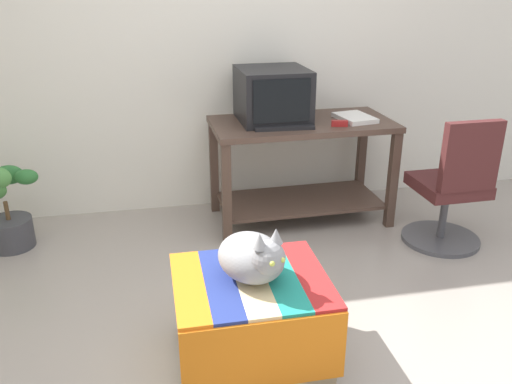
{
  "coord_description": "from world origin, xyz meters",
  "views": [
    {
      "loc": [
        -0.5,
        -1.88,
        1.7
      ],
      "look_at": [
        0.05,
        0.85,
        0.55
      ],
      "focal_mm": 37.2,
      "sensor_mm": 36.0,
      "label": 1
    }
  ],
  "objects_px": {
    "tv_monitor": "(272,96)",
    "cat": "(254,257)",
    "book": "(355,118)",
    "potted_plant": "(7,215)",
    "ottoman_with_blanket": "(251,319)",
    "desk": "(301,154)",
    "stapler": "(339,123)",
    "keyboard": "(283,126)",
    "office_chair": "(452,192)"
  },
  "relations": [
    {
      "from": "tv_monitor",
      "to": "cat",
      "type": "relative_size",
      "value": 1.11
    },
    {
      "from": "book",
      "to": "potted_plant",
      "type": "distance_m",
      "value": 2.45
    },
    {
      "from": "cat",
      "to": "ottoman_with_blanket",
      "type": "bearing_deg",
      "value": 144.11
    },
    {
      "from": "desk",
      "to": "stapler",
      "type": "relative_size",
      "value": 11.63
    },
    {
      "from": "cat",
      "to": "stapler",
      "type": "distance_m",
      "value": 1.56
    },
    {
      "from": "desk",
      "to": "potted_plant",
      "type": "relative_size",
      "value": 2.17
    },
    {
      "from": "tv_monitor",
      "to": "book",
      "type": "height_order",
      "value": "tv_monitor"
    },
    {
      "from": "keyboard",
      "to": "book",
      "type": "distance_m",
      "value": 0.56
    },
    {
      "from": "ottoman_with_blanket",
      "to": "office_chair",
      "type": "bearing_deg",
      "value": 29.65
    },
    {
      "from": "keyboard",
      "to": "potted_plant",
      "type": "height_order",
      "value": "keyboard"
    },
    {
      "from": "keyboard",
      "to": "stapler",
      "type": "height_order",
      "value": "stapler"
    },
    {
      "from": "potted_plant",
      "to": "book",
      "type": "bearing_deg",
      "value": 0.19
    },
    {
      "from": "tv_monitor",
      "to": "office_chair",
      "type": "distance_m",
      "value": 1.36
    },
    {
      "from": "book",
      "to": "ottoman_with_blanket",
      "type": "height_order",
      "value": "book"
    },
    {
      "from": "desk",
      "to": "ottoman_with_blanket",
      "type": "bearing_deg",
      "value": -115.24
    },
    {
      "from": "book",
      "to": "potted_plant",
      "type": "height_order",
      "value": "book"
    },
    {
      "from": "office_chair",
      "to": "ottoman_with_blanket",
      "type": "bearing_deg",
      "value": 28.54
    },
    {
      "from": "cat",
      "to": "potted_plant",
      "type": "relative_size",
      "value": 0.77
    },
    {
      "from": "ottoman_with_blanket",
      "to": "potted_plant",
      "type": "relative_size",
      "value": 1.18
    },
    {
      "from": "desk",
      "to": "office_chair",
      "type": "distance_m",
      "value": 1.05
    },
    {
      "from": "keyboard",
      "to": "potted_plant",
      "type": "distance_m",
      "value": 1.92
    },
    {
      "from": "keyboard",
      "to": "tv_monitor",
      "type": "bearing_deg",
      "value": 100.33
    },
    {
      "from": "tv_monitor",
      "to": "book",
      "type": "relative_size",
      "value": 1.7
    },
    {
      "from": "ottoman_with_blanket",
      "to": "potted_plant",
      "type": "distance_m",
      "value": 1.97
    },
    {
      "from": "stapler",
      "to": "office_chair",
      "type": "bearing_deg",
      "value": -110.24
    },
    {
      "from": "desk",
      "to": "keyboard",
      "type": "height_order",
      "value": "keyboard"
    },
    {
      "from": "stapler",
      "to": "potted_plant",
      "type": "bearing_deg",
      "value": 100.49
    },
    {
      "from": "cat",
      "to": "stapler",
      "type": "relative_size",
      "value": 4.11
    },
    {
      "from": "tv_monitor",
      "to": "potted_plant",
      "type": "height_order",
      "value": "tv_monitor"
    },
    {
      "from": "stapler",
      "to": "ottoman_with_blanket",
      "type": "bearing_deg",
      "value": 160.0
    },
    {
      "from": "book",
      "to": "ottoman_with_blanket",
      "type": "bearing_deg",
      "value": -135.44
    },
    {
      "from": "tv_monitor",
      "to": "stapler",
      "type": "height_order",
      "value": "tv_monitor"
    },
    {
      "from": "potted_plant",
      "to": "stapler",
      "type": "relative_size",
      "value": 5.35
    },
    {
      "from": "tv_monitor",
      "to": "keyboard",
      "type": "distance_m",
      "value": 0.27
    },
    {
      "from": "book",
      "to": "cat",
      "type": "relative_size",
      "value": 0.65
    },
    {
      "from": "tv_monitor",
      "to": "stapler",
      "type": "relative_size",
      "value": 4.57
    },
    {
      "from": "cat",
      "to": "keyboard",
      "type": "bearing_deg",
      "value": 47.35
    },
    {
      "from": "tv_monitor",
      "to": "keyboard",
      "type": "xyz_separation_m",
      "value": [
        0.03,
        -0.21,
        -0.16
      ]
    },
    {
      "from": "book",
      "to": "ottoman_with_blanket",
      "type": "distance_m",
      "value": 1.84
    },
    {
      "from": "book",
      "to": "potted_plant",
      "type": "xyz_separation_m",
      "value": [
        -2.39,
        -0.01,
        -0.53
      ]
    },
    {
      "from": "office_chair",
      "to": "book",
      "type": "bearing_deg",
      "value": -51.19
    },
    {
      "from": "ottoman_with_blanket",
      "to": "keyboard",
      "type": "bearing_deg",
      "value": 70.02
    },
    {
      "from": "tv_monitor",
      "to": "keyboard",
      "type": "height_order",
      "value": "tv_monitor"
    },
    {
      "from": "ottoman_with_blanket",
      "to": "stapler",
      "type": "bearing_deg",
      "value": 56.18
    },
    {
      "from": "tv_monitor",
      "to": "book",
      "type": "bearing_deg",
      "value": -11.57
    },
    {
      "from": "ottoman_with_blanket",
      "to": "potted_plant",
      "type": "bearing_deg",
      "value": 133.83
    },
    {
      "from": "potted_plant",
      "to": "stapler",
      "type": "bearing_deg",
      "value": -3.33
    },
    {
      "from": "book",
      "to": "potted_plant",
      "type": "relative_size",
      "value": 0.5
    },
    {
      "from": "book",
      "to": "potted_plant",
      "type": "bearing_deg",
      "value": 170.51
    },
    {
      "from": "ottoman_with_blanket",
      "to": "potted_plant",
      "type": "xyz_separation_m",
      "value": [
        -1.36,
        1.42,
        0.02
      ]
    }
  ]
}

